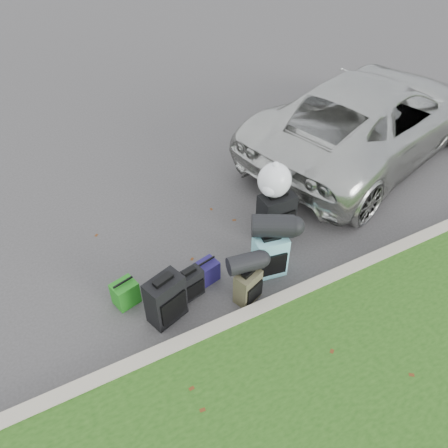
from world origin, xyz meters
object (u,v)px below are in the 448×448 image
suitcase_teal (270,256)px  suitcase_large_black_right (276,217)px  suitcase_small_black (190,284)px  tote_green (125,293)px  suitcase_large_black_left (166,299)px  tote_navy (207,271)px  suv (370,117)px  suitcase_olive (248,286)px

suitcase_teal → suitcase_large_black_right: bearing=61.1°
suitcase_small_black → tote_green: 0.83m
suitcase_large_black_right → suitcase_teal: bearing=-128.4°
suitcase_teal → suitcase_large_black_left: bearing=-168.4°
suitcase_large_black_right → tote_navy: (-1.29, -0.31, -0.23)m
suv → suitcase_large_black_right: suv is taller
tote_navy → suitcase_large_black_right: bearing=0.7°
suitcase_small_black → suitcase_large_black_right: (1.60, 0.46, 0.17)m
suitcase_small_black → tote_navy: size_ratio=1.37×
suitcase_olive → tote_navy: suitcase_olive is taller
suitcase_small_black → tote_green: suitcase_small_black is taller
suitcase_large_black_left → tote_navy: 0.81m
suitcase_large_black_left → suitcase_olive: (1.03, -0.22, -0.10)m
suitcase_olive → tote_green: (-1.42, 0.68, -0.06)m
suitcase_large_black_left → tote_green: (-0.38, 0.46, -0.16)m
suitcase_large_black_left → suitcase_large_black_right: bearing=-0.8°
suitcase_olive → suitcase_large_black_right: bearing=20.7°
tote_green → tote_navy: size_ratio=1.10×
suitcase_large_black_left → suitcase_teal: (1.53, 0.05, -0.01)m
suitcase_olive → suv: bearing=8.1°
suitcase_teal → tote_green: size_ratio=1.84×
suitcase_large_black_left → suitcase_large_black_right: (2.01, 0.64, 0.05)m
suv → suitcase_olive: suv is taller
suitcase_small_black → suitcase_teal: 1.14m
suitcase_small_black → suitcase_teal: bearing=-19.1°
suitcase_large_black_right → tote_navy: bearing=-166.1°
suv → tote_navy: suv is taller
suv → suitcase_large_black_left: suv is taller
suitcase_teal → tote_green: (-1.91, 0.42, -0.15)m
suitcase_large_black_left → suitcase_teal: size_ratio=1.04×
suitcase_large_black_right → suv: bearing=23.9°
suitcase_olive → tote_navy: (-0.32, 0.55, -0.08)m
suitcase_small_black → suitcase_olive: (0.63, -0.40, 0.02)m
tote_green → tote_navy: bearing=-21.4°
suitcase_olive → tote_green: size_ratio=1.37×
suitcase_teal → suitcase_large_black_right: suitcase_large_black_right is taller
suv → tote_green: size_ratio=15.56×
tote_navy → suitcase_small_black: bearing=-167.8°
suitcase_olive → suitcase_teal: 0.57m
suv → suitcase_teal: bearing=102.3°
suitcase_large_black_left → tote_navy: (0.72, 0.33, -0.18)m
suitcase_large_black_left → suitcase_large_black_right: size_ratio=0.87×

